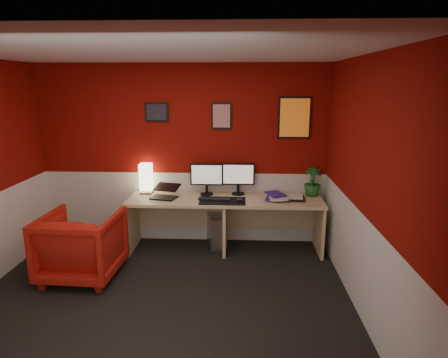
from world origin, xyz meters
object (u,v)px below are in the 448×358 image
at_px(potted_plant, 312,182).
at_px(pc_tower, 216,230).
at_px(desk, 225,224).
at_px(monitor_right, 238,174).
at_px(armchair, 82,245).
at_px(monitor_left, 207,174).
at_px(laptop, 164,190).
at_px(zen_tray, 291,198).
at_px(shoji_lamp, 146,179).

height_order(potted_plant, pc_tower, potted_plant).
bearing_deg(desk, potted_plant, 9.42).
relative_size(monitor_right, armchair, 0.67).
bearing_deg(monitor_right, monitor_left, -174.87).
bearing_deg(pc_tower, desk, -62.16).
xyz_separation_m(laptop, zen_tray, (1.70, 0.04, -0.09)).
height_order(shoji_lamp, monitor_right, monitor_right).
bearing_deg(shoji_lamp, laptop, -40.24).
height_order(shoji_lamp, zen_tray, shoji_lamp).
bearing_deg(armchair, pc_tower, -143.91).
relative_size(shoji_lamp, monitor_left, 0.69).
bearing_deg(monitor_right, pc_tower, -167.25).
distance_m(monitor_left, pc_tower, 0.81).
xyz_separation_m(monitor_left, monitor_right, (0.43, 0.04, 0.00)).
bearing_deg(potted_plant, pc_tower, -178.11).
bearing_deg(monitor_right, shoji_lamp, 179.83).
distance_m(desk, pc_tower, 0.25).
height_order(laptop, monitor_left, monitor_left).
bearing_deg(shoji_lamp, monitor_left, -2.87).
bearing_deg(monitor_left, monitor_right, 5.13).
bearing_deg(zen_tray, monitor_right, 163.66).
relative_size(monitor_right, zen_tray, 1.66).
xyz_separation_m(shoji_lamp, armchair, (-0.53, -1.07, -0.54)).
relative_size(laptop, potted_plant, 0.83).
xyz_separation_m(monitor_left, zen_tray, (1.14, -0.17, -0.28)).
bearing_deg(laptop, potted_plant, 21.13).
xyz_separation_m(zen_tray, pc_tower, (-1.02, 0.14, -0.52)).
distance_m(laptop, potted_plant, 2.02).
distance_m(desk, potted_plant, 1.32).
height_order(shoji_lamp, monitor_left, monitor_left).
bearing_deg(monitor_right, potted_plant, -1.48).
xyz_separation_m(pc_tower, armchair, (-1.50, -0.99, 0.17)).
bearing_deg(monitor_right, armchair, -149.58).
relative_size(monitor_left, zen_tray, 1.66).
height_order(monitor_left, zen_tray, monitor_left).
distance_m(potted_plant, pc_tower, 1.49).
height_order(zen_tray, pc_tower, zen_tray).
bearing_deg(armchair, zen_tray, -158.64).
xyz_separation_m(potted_plant, pc_tower, (-1.32, -0.04, -0.70)).
height_order(zen_tray, potted_plant, potted_plant).
bearing_deg(potted_plant, monitor_left, -179.50).
height_order(shoji_lamp, armchair, shoji_lamp).
distance_m(monitor_right, potted_plant, 1.01).
height_order(monitor_right, pc_tower, monitor_right).
bearing_deg(pc_tower, laptop, -179.51).
distance_m(shoji_lamp, armchair, 1.30).
xyz_separation_m(desk, laptop, (-0.82, -0.02, 0.47)).
bearing_deg(monitor_left, pc_tower, -13.83).
height_order(desk, armchair, armchair).
bearing_deg(zen_tray, pc_tower, 172.25).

